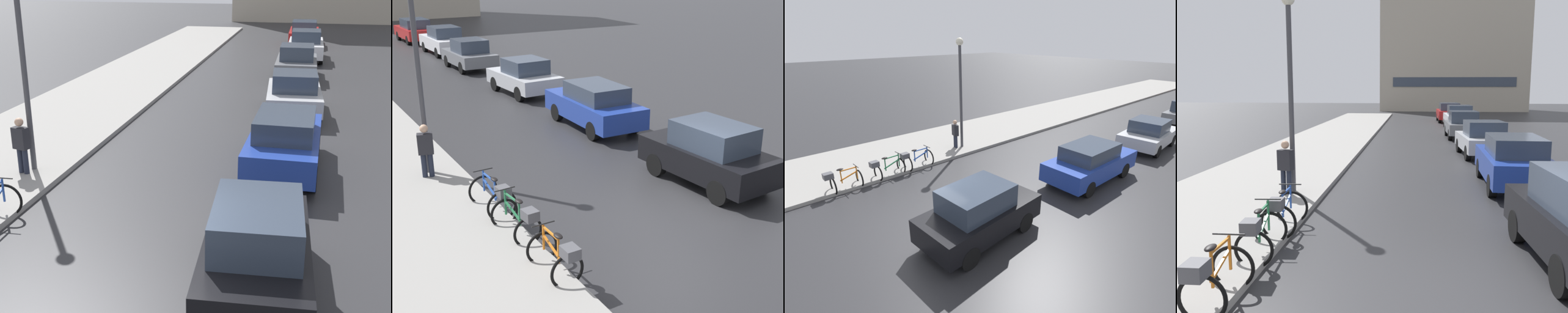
% 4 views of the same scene
% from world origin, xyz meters
% --- Properties ---
extents(sidewalk_kerb, '(4.80, 60.00, 0.14)m').
position_xyz_m(sidewalk_kerb, '(-6.00, 10.00, 0.07)').
color(sidewalk_kerb, gray).
rests_on(sidewalk_kerb, ground).
extents(car_black, '(1.95, 3.84, 1.70)m').
position_xyz_m(car_black, '(1.85, 1.08, 0.85)').
color(car_black, black).
rests_on(car_black, ground).
extents(car_blue, '(1.91, 4.36, 1.59)m').
position_xyz_m(car_blue, '(1.93, 7.08, 0.81)').
color(car_blue, navy).
rests_on(car_blue, ground).
extents(car_silver, '(2.13, 3.93, 1.57)m').
position_xyz_m(car_silver, '(1.91, 13.00, 0.77)').
color(car_silver, '#B2B5BA').
rests_on(car_silver, ground).
extents(car_grey, '(1.95, 3.89, 1.61)m').
position_xyz_m(car_grey, '(1.72, 19.74, 0.79)').
color(car_grey, slate).
rests_on(car_grey, ground).
extents(car_white, '(1.99, 4.41, 1.70)m').
position_xyz_m(car_white, '(2.01, 25.27, 0.83)').
color(car_white, silver).
rests_on(car_white, ground).
extents(car_red, '(1.99, 4.39, 1.62)m').
position_xyz_m(car_red, '(1.73, 31.39, 0.82)').
color(car_red, '#AD1919').
rests_on(car_red, ground).
extents(pedestrian, '(0.45, 0.34, 1.62)m').
position_xyz_m(pedestrian, '(-4.59, 5.05, 0.91)').
color(pedestrian, '#1E2333').
rests_on(pedestrian, ground).
extents(streetlamp, '(0.36, 0.36, 5.55)m').
position_xyz_m(streetlamp, '(-4.49, 5.40, 3.46)').
color(streetlamp, '#424247').
rests_on(streetlamp, ground).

